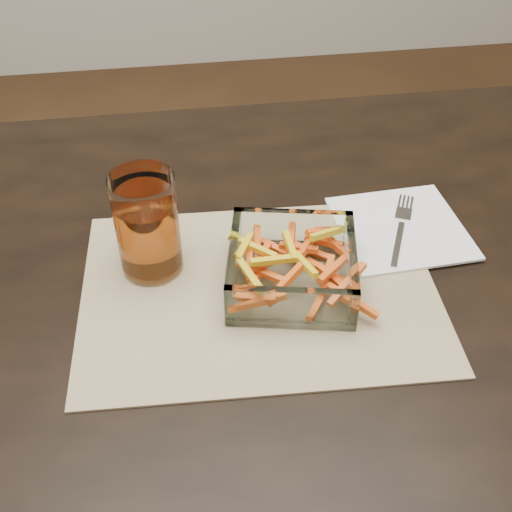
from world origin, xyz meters
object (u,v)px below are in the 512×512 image
at_px(tumbler, 148,228).
at_px(glass_bowl, 292,269).
at_px(dining_table, 281,315).
at_px(fork, 401,227).

bearing_deg(tumbler, glass_bowl, -18.76).
relative_size(dining_table, tumbler, 11.33).
bearing_deg(dining_table, tumbler, 170.07).
xyz_separation_m(dining_table, fork, (0.18, 0.06, 0.10)).
bearing_deg(glass_bowl, fork, 26.01).
xyz_separation_m(glass_bowl, fork, (0.17, 0.08, -0.02)).
distance_m(dining_table, tumbler, 0.23).
distance_m(glass_bowl, tumbler, 0.19).
height_order(glass_bowl, tumbler, tumbler).
relative_size(dining_table, glass_bowl, 8.69).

